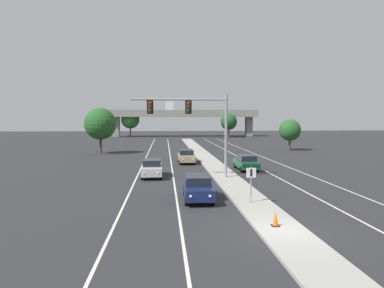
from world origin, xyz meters
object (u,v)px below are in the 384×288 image
Objects in this scene: tree_far_right_b at (229,122)px; car_oncoming_silver at (152,168)px; tree_far_left_c at (130,119)px; overhead_signal_mast at (195,118)px; car_receding_green at (246,162)px; median_sign_post at (251,179)px; traffic_cone_median_nose at (275,219)px; tree_far_right_a at (290,130)px; car_oncoming_tan at (186,156)px; tree_far_left_a at (100,124)px; car_oncoming_navy at (198,187)px.

car_oncoming_silver is at bearing -106.33° from tree_far_right_b.
tree_far_left_c reaches higher than car_oncoming_silver.
overhead_signal_mast reaches higher than car_receding_green.
median_sign_post is at bearing -99.37° from tree_far_right_b.
car_oncoming_silver is 6.06× the size of traffic_cone_median_nose.
overhead_signal_mast reaches higher than tree_far_right_a.
car_oncoming_tan is 0.60× the size of tree_far_left_c.
tree_far_left_c is (-12.28, 60.03, 4.12)m from car_oncoming_tan.
car_oncoming_tan is at bearing -78.44° from tree_far_left_c.
traffic_cone_median_nose is 0.11× the size of tree_far_left_a.
car_oncoming_navy is 0.60× the size of tree_far_left_c.
car_oncoming_tan is 0.68× the size of tree_far_right_b.
car_oncoming_navy is (-3.14, 1.63, -0.77)m from median_sign_post.
tree_far_left_a is at bearing 111.76° from traffic_cone_median_nose.
median_sign_post is at bearing -65.40° from tree_far_left_a.
car_oncoming_navy is at bearing -81.43° from tree_far_left_c.
tree_far_right_b is at bearing 78.07° from car_oncoming_navy.
car_oncoming_navy is 1.00× the size of car_receding_green.
car_oncoming_navy is at bearing -69.18° from tree_far_left_a.
traffic_cone_median_nose is at bearing -98.81° from tree_far_right_b.
tree_far_left_a reaches higher than car_oncoming_silver.
car_oncoming_silver is 67.31m from tree_far_right_b.
overhead_signal_mast is 67.67m from tree_far_right_b.
car_receding_green is at bearing 40.30° from overhead_signal_mast.
overhead_signal_mast is 1.11× the size of tree_far_left_c.
car_receding_green is 24.79m from tree_far_right_a.
car_oncoming_tan is at bearing 88.78° from car_oncoming_navy.
median_sign_post is 0.29× the size of tree_far_left_c.
car_oncoming_tan is 23.74m from tree_far_right_a.
car_oncoming_silver is 16.97m from traffic_cone_median_nose.
overhead_signal_mast reaches higher than car_oncoming_tan.
tree_far_left_a is at bearing 134.47° from car_receding_green.
tree_far_right_b is (15.18, 54.96, 3.49)m from car_oncoming_tan.
car_oncoming_navy is 38.76m from tree_far_right_a.
median_sign_post is 38.80m from tree_far_right_a.
traffic_cone_median_nose is (6.47, -15.69, -0.31)m from car_oncoming_silver.
tree_far_left_a is (-12.23, 23.01, -0.89)m from overhead_signal_mast.
overhead_signal_mast is 1.86× the size of car_oncoming_navy.
overhead_signal_mast reaches higher than tree_far_right_b.
tree_far_left_a reaches higher than tree_far_right_a.
car_oncoming_tan is at bearing 68.72° from car_oncoming_silver.
overhead_signal_mast is 8.71m from car_receding_green.
tree_far_left_c is at bearing 97.02° from car_oncoming_silver.
tree_far_left_a is at bearing 111.29° from car_oncoming_silver.
tree_far_right_b is at bearing 73.67° from car_oncoming_silver.
tree_far_right_a reaches higher than car_oncoming_navy.
tree_far_right_a is (12.33, 21.35, 2.52)m from car_receding_green.
tree_far_left_a is 1.34× the size of tree_far_right_a.
median_sign_post is 0.43× the size of tree_far_right_a.
overhead_signal_mast is 1.27× the size of tree_far_right_b.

